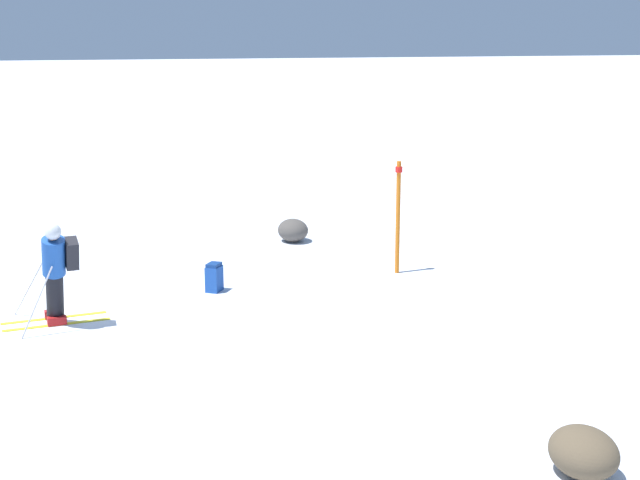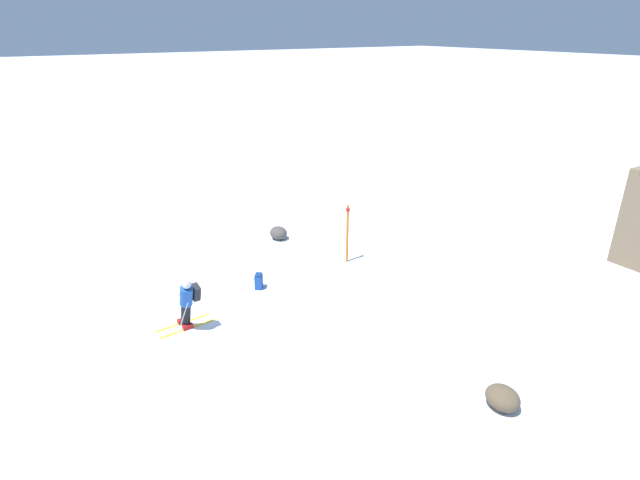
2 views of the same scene
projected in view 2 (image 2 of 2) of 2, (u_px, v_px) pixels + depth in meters
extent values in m
plane|color=white|center=(173.00, 308.00, 14.68)|extent=(300.00, 300.00, 0.00)
cube|color=yellow|center=(183.00, 323.00, 13.93)|extent=(0.20, 1.60, 0.01)
cube|color=yellow|center=(188.00, 329.00, 13.67)|extent=(0.20, 1.60, 0.01)
cube|color=#B21919|center=(183.00, 321.00, 13.91)|extent=(0.16, 0.29, 0.12)
cube|color=#B21919|center=(188.00, 327.00, 13.64)|extent=(0.16, 0.29, 0.12)
cylinder|color=black|center=(186.00, 313.00, 13.50)|extent=(0.49, 0.29, 0.79)
cylinder|color=#194799|center=(186.00, 296.00, 13.09)|extent=(0.52, 0.37, 0.66)
sphere|color=tan|center=(187.00, 285.00, 12.85)|extent=(0.28, 0.23, 0.27)
sphere|color=silver|center=(187.00, 284.00, 12.84)|extent=(0.32, 0.26, 0.31)
cube|color=black|center=(196.00, 292.00, 13.22)|extent=(0.41, 0.21, 0.50)
cylinder|color=#B7B7BC|center=(169.00, 307.00, 13.59)|extent=(0.77, 0.58, 1.17)
cylinder|color=#B7B7BC|center=(181.00, 323.00, 13.00)|extent=(0.13, 0.52, 1.03)
cube|color=#194293|center=(259.00, 282.00, 15.70)|extent=(0.37, 0.35, 0.44)
cube|color=navy|center=(258.00, 275.00, 15.60)|extent=(0.33, 0.32, 0.06)
ellipsoid|color=brown|center=(503.00, 398.00, 10.77)|extent=(0.78, 0.66, 0.50)
ellipsoid|color=#4C4742|center=(278.00, 233.00, 19.35)|extent=(0.75, 0.64, 0.49)
cylinder|color=orange|center=(347.00, 234.00, 17.17)|extent=(0.08, 0.08, 2.09)
cylinder|color=red|center=(348.00, 210.00, 16.81)|extent=(0.13, 0.13, 0.10)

